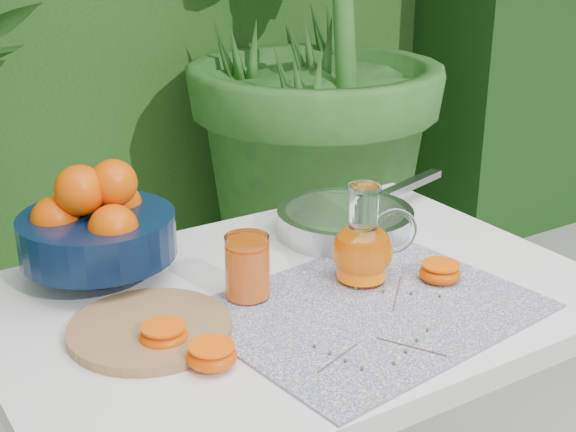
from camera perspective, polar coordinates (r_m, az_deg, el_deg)
potted_plant_right at (r=2.75m, az=0.03°, el=13.62°), size 2.57×2.57×1.98m
white_table at (r=1.39m, az=0.44°, el=-8.39°), size 1.00×0.70×0.75m
placemat at (r=1.30m, az=5.87°, el=-6.57°), size 0.55×0.45×0.00m
cutting_board at (r=1.24m, az=-9.79°, el=-7.92°), size 0.27×0.27×0.02m
fruit_bowl at (r=1.40m, az=-13.49°, el=-0.67°), size 0.29×0.29×0.21m
juice_pitcher at (r=1.37m, az=5.40°, el=-2.27°), size 0.16×0.14×0.17m
juice_tumbler at (r=1.31m, az=-2.91°, el=-3.75°), size 0.08×0.08×0.11m
saute_pan at (r=1.58m, az=4.17°, el=-0.26°), size 0.49×0.33×0.05m
orange_halves at (r=1.24m, az=-0.44°, el=-7.28°), size 0.58×0.17×0.04m
thyme_sprigs at (r=1.24m, az=6.85°, el=-7.94°), size 0.30×0.24×0.01m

